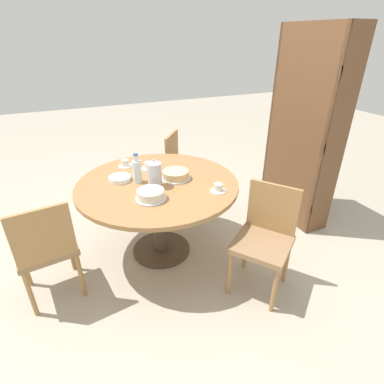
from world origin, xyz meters
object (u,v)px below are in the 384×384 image
at_px(water_bottle, 137,171).
at_px(bookshelf, 302,131).
at_px(chair_a, 265,236).
at_px(cup_b, 148,166).
at_px(cup_a, 218,188).
at_px(cake_second, 151,195).
at_px(chair_c, 46,247).
at_px(chair_b, 183,167).
at_px(coffee_pot, 155,174).
at_px(cup_c, 125,164).
at_px(cake_main, 175,175).

bearing_deg(water_bottle, bookshelf, 90.00).
relative_size(chair_a, cup_b, 6.60).
relative_size(cup_a, cup_b, 1.00).
distance_m(bookshelf, cake_second, 1.80).
distance_m(chair_a, chair_c, 1.67).
relative_size(water_bottle, cake_second, 1.08).
bearing_deg(chair_b, chair_c, 162.21).
relative_size(chair_a, chair_c, 1.00).
relative_size(coffee_pot, cake_second, 1.03).
relative_size(water_bottle, cup_c, 1.96).
relative_size(chair_a, water_bottle, 3.36).
bearing_deg(chair_b, water_bottle, 174.16).
bearing_deg(cup_b, coffee_pot, -8.03).
bearing_deg(cake_second, chair_b, 146.56).
height_order(chair_a, coffee_pot, coffee_pot).
bearing_deg(coffee_pot, water_bottle, -140.72).
distance_m(chair_b, water_bottle, 1.09).
bearing_deg(cup_b, chair_c, -61.77).
bearing_deg(chair_a, cake_main, 174.88).
height_order(coffee_pot, cup_a, coffee_pot).
height_order(chair_b, cup_c, chair_b).
bearing_deg(cup_b, cup_c, -127.51).
relative_size(chair_c, bookshelf, 0.44).
bearing_deg(cup_b, water_bottle, -34.20).
distance_m(chair_a, cake_main, 0.93).
relative_size(cake_second, cup_a, 1.82).
relative_size(cake_main, cup_a, 1.96).
bearing_deg(chair_c, cup_c, -147.72).
bearing_deg(cup_a, cake_second, -99.62).
bearing_deg(cup_b, cup_a, 29.93).
xyz_separation_m(chair_b, cake_main, (0.79, -0.39, 0.30)).
distance_m(chair_a, water_bottle, 1.19).
bearing_deg(cup_b, chair_a, 30.12).
bearing_deg(bookshelf, chair_c, 96.00).
relative_size(coffee_pot, cup_c, 1.87).
relative_size(cake_second, cup_c, 1.82).
height_order(cup_b, cup_c, same).
bearing_deg(cup_c, cake_second, 3.06).
bearing_deg(cake_second, chair_a, 58.31).
distance_m(chair_b, coffee_pot, 1.12).
relative_size(bookshelf, cup_a, 14.98).
relative_size(cake_main, cake_second, 1.07).
height_order(chair_c, cake_second, chair_c).
bearing_deg(chair_c, cake_main, -177.97).
xyz_separation_m(cake_second, cup_a, (0.09, 0.54, -0.01)).
height_order(chair_b, cup_a, chair_b).
height_order(bookshelf, cup_c, bookshelf).
xyz_separation_m(chair_a, cake_main, (-0.75, -0.46, 0.30)).
distance_m(bookshelf, cup_b, 1.64).
bearing_deg(cup_c, water_bottle, 3.38).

